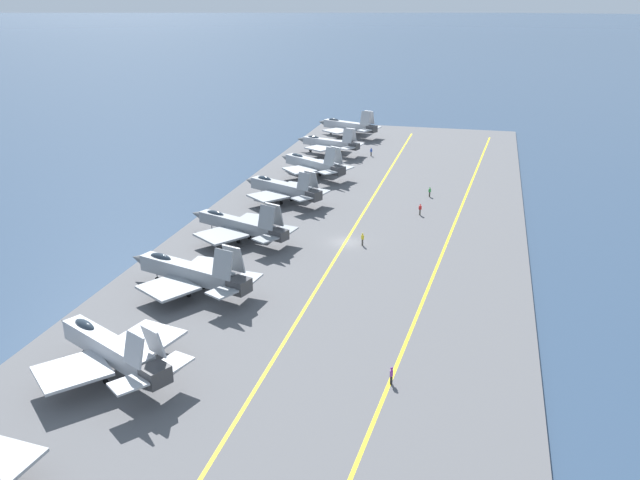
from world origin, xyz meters
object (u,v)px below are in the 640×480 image
(parked_jet_seventh, at_px, (329,143))
(crew_red_vest, at_px, (420,209))
(parked_jet_second, at_px, (110,348))
(crew_purple_vest, at_px, (391,375))
(parked_jet_fifth, at_px, (282,188))
(crew_blue_vest, at_px, (371,151))
(crew_green_vest, at_px, (430,192))
(parked_jet_eighth, at_px, (348,126))
(crew_yellow_vest, at_px, (363,239))
(parked_jet_fourth, at_px, (239,225))
(parked_jet_third, at_px, (189,272))
(parked_jet_sixth, at_px, (312,164))

(parked_jet_seventh, bearing_deg, crew_red_vest, -147.48)
(parked_jet_second, distance_m, crew_purple_vest, 25.30)
(parked_jet_second, xyz_separation_m, parked_jet_seventh, (89.48, 1.05, -0.23))
(parked_jet_fifth, xyz_separation_m, crew_blue_vest, (35.66, -8.52, -1.34))
(parked_jet_second, relative_size, crew_green_vest, 9.72)
(parked_jet_second, distance_m, parked_jet_eighth, 108.66)
(crew_purple_vest, xyz_separation_m, crew_green_vest, (58.88, 2.21, -0.04))
(parked_jet_second, bearing_deg, crew_yellow_vest, -22.77)
(parked_jet_seventh, bearing_deg, crew_green_vest, -137.74)
(parked_jet_eighth, distance_m, crew_green_vest, 51.07)
(parked_jet_fourth, bearing_deg, parked_jet_second, -178.21)
(parked_jet_fifth, relative_size, crew_yellow_vest, 8.93)
(parked_jet_second, height_order, crew_blue_vest, parked_jet_second)
(parked_jet_second, relative_size, parked_jet_third, 0.92)
(parked_jet_fourth, height_order, crew_blue_vest, parked_jet_fourth)
(parked_jet_fourth, xyz_separation_m, parked_jet_sixth, (35.41, -1.23, 0.17))
(parked_jet_fourth, bearing_deg, parked_jet_seventh, -0.08)
(crew_blue_vest, bearing_deg, parked_jet_sixth, 157.68)
(parked_jet_third, height_order, crew_blue_vest, parked_jet_third)
(parked_jet_fourth, height_order, parked_jet_seventh, parked_jet_fourth)
(parked_jet_fifth, height_order, crew_blue_vest, parked_jet_fifth)
(parked_jet_eighth, bearing_deg, parked_jet_seventh, 179.96)
(parked_jet_sixth, bearing_deg, parked_jet_fourth, 178.01)
(parked_jet_second, xyz_separation_m, crew_yellow_vest, (37.95, -15.93, -1.69))
(parked_jet_fourth, relative_size, crew_blue_vest, 9.79)
(crew_purple_vest, xyz_separation_m, crew_yellow_vest, (33.41, 8.90, 0.04))
(crew_blue_vest, bearing_deg, parked_jet_fifth, 166.56)
(crew_blue_vest, height_order, crew_red_vest, crew_red_vest)
(parked_jet_seventh, xyz_separation_m, crew_green_vest, (-26.06, -23.68, -1.54))
(parked_jet_fourth, height_order, crew_green_vest, parked_jet_fourth)
(parked_jet_eighth, bearing_deg, parked_jet_third, -179.78)
(crew_green_vest, xyz_separation_m, crew_blue_vest, (26.90, 14.73, 0.06))
(crew_blue_vest, xyz_separation_m, crew_yellow_vest, (-52.37, -8.03, 0.02))
(crew_yellow_vest, bearing_deg, parked_jet_second, 157.23)
(parked_jet_fourth, height_order, parked_jet_fifth, parked_jet_fourth)
(crew_purple_vest, bearing_deg, parked_jet_eighth, 13.95)
(parked_jet_third, distance_m, parked_jet_fifth, 36.21)
(parked_jet_seventh, bearing_deg, parked_jet_fifth, -179.30)
(crew_yellow_vest, bearing_deg, crew_purple_vest, -165.09)
(parked_jet_second, bearing_deg, crew_purple_vest, -79.63)
(crew_purple_vest, bearing_deg, parked_jet_fourth, 39.59)
(parked_jet_third, distance_m, crew_yellow_vest, 25.67)
(parked_jet_second, relative_size, parked_jet_seventh, 1.07)
(parked_jet_third, bearing_deg, crew_blue_vest, -6.82)
(parked_jet_third, bearing_deg, parked_jet_fifth, -0.12)
(crew_purple_vest, relative_size, crew_red_vest, 0.97)
(crew_purple_vest, bearing_deg, parked_jet_sixth, 20.31)
(parked_jet_second, xyz_separation_m, parked_jet_eighth, (108.66, 1.04, -0.12))
(parked_jet_third, relative_size, crew_yellow_vest, 9.73)
(parked_jet_fourth, distance_m, parked_jet_eighth, 72.73)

